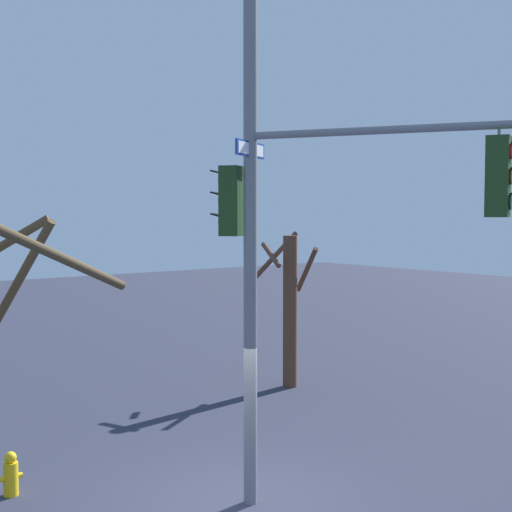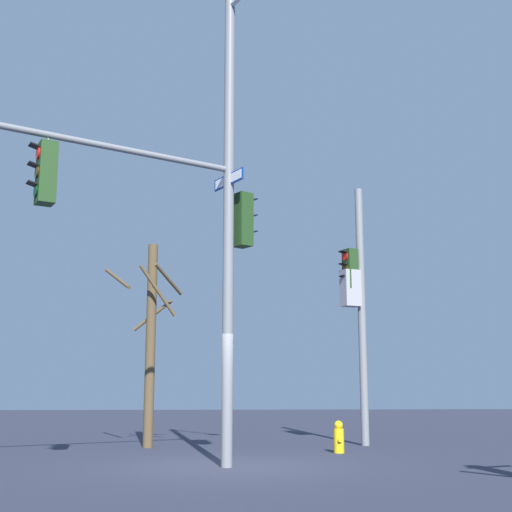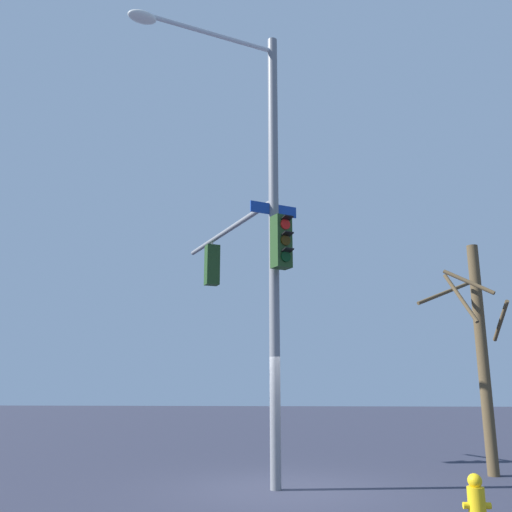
% 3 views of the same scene
% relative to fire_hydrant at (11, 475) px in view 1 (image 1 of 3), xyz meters
% --- Properties ---
extents(ground_plane, '(80.00, 80.00, 0.00)m').
position_rel_fire_hydrant_xyz_m(ground_plane, '(-2.71, 2.65, -0.34)').
color(ground_plane, '#2C2E3F').
extents(main_signal_pole_assembly, '(3.49, 6.45, 9.74)m').
position_rel_fire_hydrant_xyz_m(main_signal_pole_assembly, '(-3.42, 3.21, 5.03)').
color(main_signal_pole_assembly, slate).
rests_on(main_signal_pole_assembly, ground).
extents(fire_hydrant, '(0.38, 0.24, 0.73)m').
position_rel_fire_hydrant_xyz_m(fire_hydrant, '(0.00, 0.00, 0.00)').
color(fire_hydrant, yellow).
rests_on(fire_hydrant, ground).
extents(bare_tree_behind_pole, '(1.59, 1.52, 4.11)m').
position_rel_fire_hydrant_xyz_m(bare_tree_behind_pole, '(-8.45, -2.76, 1.84)').
color(bare_tree_behind_pole, brown).
rests_on(bare_tree_behind_pole, ground).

